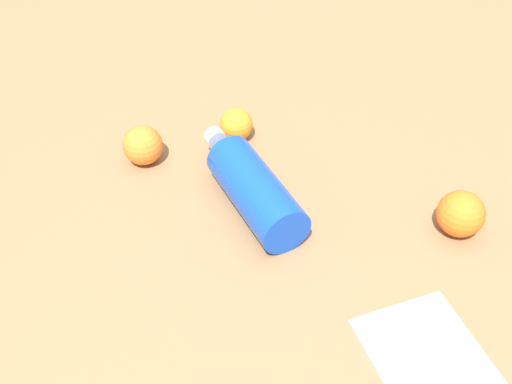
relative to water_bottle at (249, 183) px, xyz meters
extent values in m
plane|color=olive|center=(0.06, -0.04, -0.04)|extent=(2.40, 2.40, 0.00)
cylinder|color=blue|center=(0.01, -0.02, 0.00)|extent=(0.17, 0.21, 0.08)
cone|color=blue|center=(-0.05, 0.08, 0.00)|extent=(0.09, 0.08, 0.08)
cylinder|color=#B2B7BF|center=(-0.07, 0.11, 0.00)|extent=(0.04, 0.04, 0.03)
sphere|color=orange|center=(0.32, -0.04, 0.00)|extent=(0.07, 0.07, 0.07)
sphere|color=orange|center=(-0.19, 0.09, -0.01)|extent=(0.07, 0.07, 0.07)
sphere|color=orange|center=(-0.04, 0.17, -0.01)|extent=(0.06, 0.06, 0.06)
cube|color=#99BFD8|center=(0.25, -0.26, -0.04)|extent=(0.19, 0.19, 0.01)
camera|label=1|loc=(0.07, -0.68, 0.61)|focal=40.64mm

